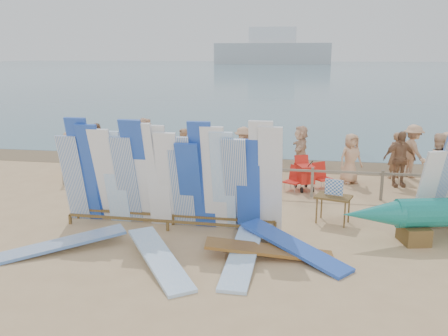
% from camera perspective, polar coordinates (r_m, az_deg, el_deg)
% --- Properties ---
extents(ground, '(160.00, 160.00, 0.00)m').
position_cam_1_polar(ground, '(11.80, 0.76, -7.20)').
color(ground, tan).
rests_on(ground, ground).
extents(ocean, '(320.00, 240.00, 0.02)m').
position_cam_1_polar(ocean, '(138.97, 9.25, 11.74)').
color(ocean, '#456B7B').
rests_on(ocean, ground).
extents(wet_sand_strip, '(40.00, 2.60, 0.01)m').
position_cam_1_polar(wet_sand_strip, '(18.65, 4.24, 0.60)').
color(wet_sand_strip, brown).
rests_on(wet_sand_strip, ground).
extents(distant_ship, '(45.00, 8.00, 14.00)m').
position_cam_1_polar(distant_ship, '(191.39, 5.83, 13.90)').
color(distant_ship, '#999EA3').
rests_on(distant_ship, ocean).
extents(fence, '(12.08, 0.08, 0.90)m').
position_cam_1_polar(fence, '(14.44, 2.64, -0.67)').
color(fence, gray).
rests_on(fence, ground).
extents(main_surfboard_rack, '(5.50, 0.91, 2.77)m').
position_cam_1_polar(main_surfboard_rack, '(11.49, -6.58, -1.37)').
color(main_surfboard_rack, brown).
rests_on(main_surfboard_rack, ground).
extents(vendor_table, '(1.00, 0.84, 1.14)m').
position_cam_1_polar(vendor_table, '(12.32, 12.96, -4.77)').
color(vendor_table, brown).
rests_on(vendor_table, ground).
extents(flat_board_b, '(0.62, 2.71, 0.28)m').
position_cam_1_polar(flat_board_b, '(9.96, 2.25, -11.30)').
color(flat_board_b, '#95C2EF').
rests_on(flat_board_b, ground).
extents(flat_board_e, '(2.52, 2.02, 0.31)m').
position_cam_1_polar(flat_board_e, '(11.11, -18.76, -9.31)').
color(flat_board_e, white).
rests_on(flat_board_e, ground).
extents(flat_board_a, '(2.02, 2.52, 0.36)m').
position_cam_1_polar(flat_board_a, '(9.88, -7.75, -11.64)').
color(flat_board_a, '#95C2EF').
rests_on(flat_board_a, ground).
extents(flat_board_c, '(2.74, 0.82, 0.32)m').
position_cam_1_polar(flat_board_c, '(10.24, 5.41, -10.63)').
color(flat_board_c, '#925F27').
rests_on(flat_board_c, ground).
extents(flat_board_d, '(2.46, 2.10, 0.42)m').
position_cam_1_polar(flat_board_d, '(10.40, 8.37, -10.31)').
color(flat_board_d, blue).
rests_on(flat_board_d, ground).
extents(beach_chair_left, '(0.68, 0.68, 0.77)m').
position_cam_1_polar(beach_chair_left, '(15.01, 8.33, -1.85)').
color(beach_chair_left, red).
rests_on(beach_chair_left, ground).
extents(beach_chair_right, '(0.71, 0.71, 0.79)m').
position_cam_1_polar(beach_chair_right, '(15.52, 11.72, -1.45)').
color(beach_chair_right, red).
rests_on(beach_chair_right, ground).
extents(stroller, '(0.77, 0.91, 1.06)m').
position_cam_1_polar(stroller, '(15.07, 9.62, -1.05)').
color(stroller, red).
rests_on(stroller, ground).
extents(beachgoer_9, '(0.89, 1.28, 1.84)m').
position_cam_1_polar(beachgoer_9, '(17.57, 21.74, 1.90)').
color(beachgoer_9, tan).
rests_on(beachgoer_9, ground).
extents(beachgoer_3, '(0.48, 1.11, 1.71)m').
position_cam_1_polar(beachgoer_3, '(16.67, 2.33, 2.06)').
color(beachgoer_3, tan).
rests_on(beachgoer_3, ground).
extents(beachgoer_8, '(0.90, 0.44, 1.86)m').
position_cam_1_polar(beachgoer_8, '(15.86, 24.11, 0.54)').
color(beachgoer_8, beige).
rests_on(beachgoer_8, ground).
extents(beachgoer_4, '(0.96, 1.19, 1.87)m').
position_cam_1_polar(beachgoer_4, '(15.14, 4.09, 1.16)').
color(beachgoer_4, '#8C6042').
rests_on(beachgoer_4, ground).
extents(beachgoer_1, '(0.55, 0.71, 1.71)m').
position_cam_1_polar(beachgoer_1, '(16.31, -4.98, 1.76)').
color(beachgoer_1, '#8C6042').
rests_on(beachgoer_1, ground).
extents(beachgoer_0, '(0.79, 0.78, 1.54)m').
position_cam_1_polar(beachgoer_0, '(17.62, -18.05, 1.74)').
color(beachgoer_0, tan).
rests_on(beachgoer_0, ground).
extents(beachgoer_extra_1, '(1.02, 1.05, 1.75)m').
position_cam_1_polar(beachgoer_extra_1, '(17.91, -14.92, 2.48)').
color(beachgoer_extra_1, '#8C6042').
rests_on(beachgoer_extra_1, ground).
extents(beachgoer_6, '(0.90, 0.73, 1.66)m').
position_cam_1_polar(beachgoer_6, '(16.13, 14.99, 1.12)').
color(beachgoer_6, tan).
rests_on(beachgoer_6, ground).
extents(beachgoer_11, '(0.72, 1.79, 1.89)m').
position_cam_1_polar(beachgoer_11, '(17.93, -9.40, 3.00)').
color(beachgoer_11, beige).
rests_on(beachgoer_11, ground).
extents(beachgoer_5, '(0.61, 1.59, 1.69)m').
position_cam_1_polar(beachgoer_5, '(17.33, 9.21, 2.30)').
color(beachgoer_5, beige).
rests_on(beachgoer_5, ground).
extents(beachgoer_extra_0, '(0.81, 1.29, 1.86)m').
position_cam_1_polar(beachgoer_extra_0, '(16.12, 25.10, 0.64)').
color(beachgoer_extra_0, tan).
rests_on(beachgoer_extra_0, ground).
extents(beachgoer_7, '(0.67, 0.57, 1.60)m').
position_cam_1_polar(beachgoer_7, '(17.18, 19.86, 1.42)').
color(beachgoer_7, '#8C6042').
rests_on(beachgoer_7, ground).
extents(beachgoer_10, '(1.13, 0.68, 1.80)m').
position_cam_1_polar(beachgoer_10, '(16.19, 20.36, 1.03)').
color(beachgoer_10, '#8C6042').
rests_on(beachgoer_10, ground).
extents(beachgoer_2, '(0.86, 0.61, 1.61)m').
position_cam_1_polar(beachgoer_2, '(16.39, -7.26, 1.59)').
color(beachgoer_2, beige).
rests_on(beachgoer_2, ground).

